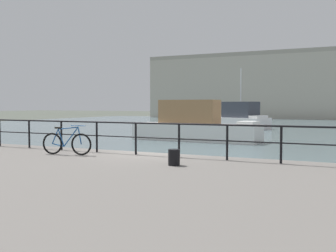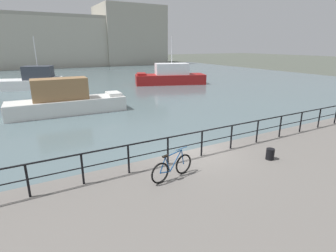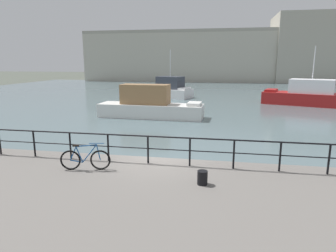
# 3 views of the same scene
# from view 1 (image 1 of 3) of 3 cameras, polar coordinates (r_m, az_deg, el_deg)

# --- Properties ---
(ground_plane) EXTENTS (240.00, 240.00, 0.00)m
(ground_plane) POSITION_cam_1_polar(r_m,az_deg,el_deg) (14.03, -2.79, -6.68)
(ground_plane) COLOR #4C5147
(water_basin) EXTENTS (80.00, 60.00, 0.01)m
(water_basin) POSITION_cam_1_polar(r_m,az_deg,el_deg) (42.94, 16.74, -0.25)
(water_basin) COLOR slate
(water_basin) RESTS_ON ground_plane
(moored_red_daysailer) EXTENTS (8.30, 5.24, 5.97)m
(moored_red_daysailer) POSITION_cam_1_polar(r_m,az_deg,el_deg) (40.41, 9.34, 1.01)
(moored_red_daysailer) COLOR white
(moored_red_daysailer) RESTS_ON water_basin
(moored_small_launch) EXTENTS (8.60, 2.58, 2.69)m
(moored_small_launch) POSITION_cam_1_polar(r_m,az_deg,el_deg) (26.28, 3.74, 0.03)
(moored_small_launch) COLOR white
(moored_small_launch) RESTS_ON water_basin
(quay_railing) EXTENTS (20.47, 0.07, 1.08)m
(quay_railing) POSITION_cam_1_polar(r_m,az_deg,el_deg) (13.66, -7.48, -0.82)
(quay_railing) COLOR black
(quay_railing) RESTS_ON quay_promenade
(parked_bicycle) EXTENTS (1.75, 0.40, 0.98)m
(parked_bicycle) POSITION_cam_1_polar(r_m,az_deg,el_deg) (13.55, -14.29, -2.39)
(parked_bicycle) COLOR black
(parked_bicycle) RESTS_ON quay_promenade
(mooring_bollard) EXTENTS (0.32, 0.32, 0.44)m
(mooring_bollard) POSITION_cam_1_polar(r_m,az_deg,el_deg) (10.88, 0.87, -4.50)
(mooring_bollard) COLOR black
(mooring_bollard) RESTS_ON quay_promenade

